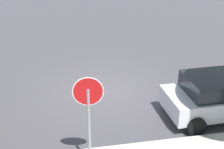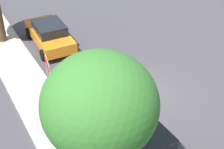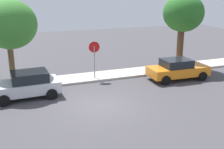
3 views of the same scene
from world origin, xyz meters
TOP-DOWN VIEW (x-y plane):
  - ground_plane at (0.00, 0.00)m, footprint 60.00×60.00m
  - stop_sign at (1.25, 4.49)m, footprint 0.81×0.12m
  - parked_car_silver at (-3.50, 2.67)m, footprint 3.89×2.17m

SIDE VIEW (x-z plane):
  - ground_plane at x=0.00m, z-range 0.00..0.00m
  - parked_car_silver at x=-3.50m, z-range 0.02..1.57m
  - stop_sign at x=1.25m, z-range 0.53..3.30m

